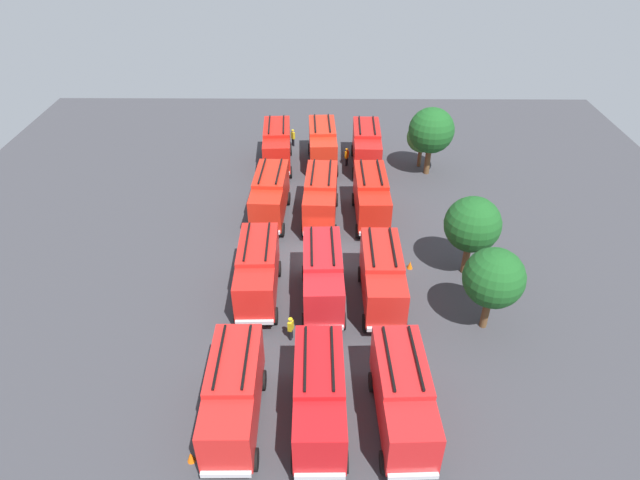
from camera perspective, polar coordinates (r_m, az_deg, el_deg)
name	(u,v)px	position (r m, az deg, el deg)	size (l,w,h in m)	color
ground_plane	(320,255)	(40.42, 0.00, -1.63)	(66.94, 66.94, 0.00)	#38383D
fire_truck_0	(277,145)	(52.49, -4.60, 10.09)	(7.33, 3.09, 3.88)	red
fire_truck_1	(270,195)	(43.92, -5.35, 4.80)	(7.29, 2.98, 3.88)	red
fire_truck_2	(258,271)	(35.67, -6.66, -3.26)	(7.27, 2.92, 3.88)	red
fire_truck_3	(234,394)	(28.51, -9.20, -15.88)	(7.24, 2.84, 3.88)	red
fire_truck_4	(323,143)	(52.60, 0.27, 10.26)	(7.30, 3.00, 3.88)	red
fire_truck_5	(321,196)	(43.55, 0.08, 4.68)	(7.30, 3.00, 3.88)	red
fire_truck_6	(323,275)	(35.05, 0.29, -3.78)	(7.28, 2.95, 3.88)	red
fire_truck_7	(319,395)	(28.11, -0.08, -16.24)	(7.24, 2.85, 3.88)	red
fire_truck_8	(367,146)	(52.35, 4.99, 10.00)	(7.25, 2.88, 3.88)	red
fire_truck_9	(371,196)	(43.75, 5.49, 4.67)	(7.24, 2.84, 3.88)	red
fire_truck_10	(382,276)	(35.19, 6.64, -3.87)	(7.21, 2.77, 3.88)	red
fire_truck_11	(403,395)	(28.42, 8.82, -16.05)	(7.29, 2.99, 3.88)	red
firefighter_0	(347,156)	(52.76, 2.87, 8.92)	(0.48, 0.41, 1.78)	black
firefighter_1	(257,181)	(48.57, -6.68, 6.23)	(0.28, 0.42, 1.72)	black
firefighter_2	(293,137)	(56.92, -2.90, 10.92)	(0.48, 0.45, 1.77)	black
firefighter_3	(291,328)	(33.19, -3.14, -9.31)	(0.48, 0.38, 1.67)	black
tree_0	(422,138)	(52.68, 10.80, 10.68)	(2.87, 2.87, 4.45)	brown
tree_1	(431,131)	(50.87, 11.78, 11.34)	(4.17, 4.17, 6.46)	brown
tree_2	(472,225)	(37.92, 15.94, 1.57)	(3.89, 3.89, 6.03)	brown
tree_3	(494,278)	(33.69, 18.03, -3.90)	(3.73, 3.73, 5.77)	brown
traffic_cone_0	(410,265)	(39.52, 9.57, -2.63)	(0.41, 0.41, 0.59)	#F2600C
traffic_cone_1	(191,457)	(28.99, -13.59, -21.56)	(0.42, 0.42, 0.61)	#F2600C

